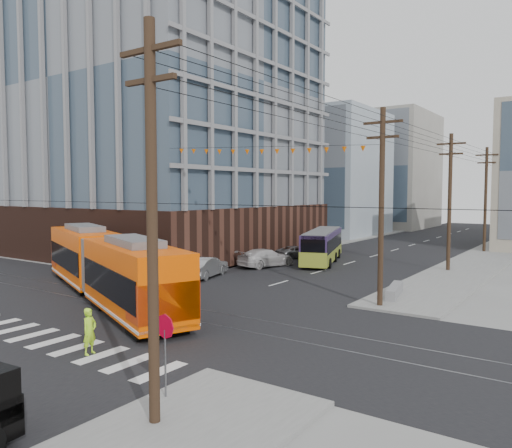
{
  "coord_description": "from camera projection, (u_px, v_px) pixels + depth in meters",
  "views": [
    {
      "loc": [
        18.38,
        -15.38,
        6.49
      ],
      "look_at": [
        0.52,
        10.44,
        4.39
      ],
      "focal_mm": 35.0,
      "sensor_mm": 36.0,
      "label": 1
    }
  ],
  "objects": [
    {
      "name": "utility_pole_far",
      "position": [
        508.0,
        198.0,
        64.25
      ],
      "size": [
        0.3,
        0.3,
        11.0
      ],
      "primitive_type": "cylinder",
      "color": "black",
      "rests_on": "ground"
    },
    {
      "name": "pedestrian",
      "position": [
        90.0,
        331.0,
        19.75
      ],
      "size": [
        0.57,
        0.75,
        1.86
      ],
      "primitive_type": "imported",
      "rotation": [
        0.0,
        0.0,
        1.77
      ],
      "color": "#BAFF25",
      "rests_on": "ground"
    },
    {
      "name": "city_bus",
      "position": [
        322.0,
        246.0,
        45.22
      ],
      "size": [
        5.59,
        10.8,
        3.01
      ],
      "primitive_type": null,
      "rotation": [
        0.0,
        0.0,
        0.33
      ],
      "color": "#312049",
      "rests_on": "ground"
    },
    {
      "name": "parked_car_white",
      "position": [
        266.0,
        258.0,
        42.57
      ],
      "size": [
        3.51,
        5.69,
        1.54
      ],
      "primitive_type": "imported",
      "rotation": [
        0.0,
        0.0,
        2.87
      ],
      "color": "silver",
      "rests_on": "ground"
    },
    {
      "name": "office_building",
      "position": [
        151.0,
        118.0,
        53.89
      ],
      "size": [
        30.0,
        25.0,
        28.6
      ],
      "primitive_type": "cube",
      "color": "#381E16",
      "rests_on": "ground"
    },
    {
      "name": "ground",
      "position": [
        121.0,
        329.0,
        23.48
      ],
      "size": [
        160.0,
        160.0,
        0.0
      ],
      "primitive_type": "plane",
      "color": "slate"
    },
    {
      "name": "parked_car_silver",
      "position": [
        205.0,
        267.0,
        37.38
      ],
      "size": [
        2.77,
        5.04,
        1.58
      ],
      "primitive_type": "imported",
      "rotation": [
        0.0,
        0.0,
        3.38
      ],
      "color": "#949597",
      "rests_on": "ground"
    },
    {
      "name": "parked_car_grey",
      "position": [
        297.0,
        252.0,
        48.05
      ],
      "size": [
        3.51,
        4.7,
        1.19
      ],
      "primitive_type": "imported",
      "rotation": [
        0.0,
        0.0,
        2.73
      ],
      "color": "#5E5E60",
      "rests_on": "ground"
    },
    {
      "name": "stop_sign",
      "position": [
        165.0,
        361.0,
        15.29
      ],
      "size": [
        0.82,
        0.82,
        2.55
      ],
      "primitive_type": null,
      "rotation": [
        0.0,
        0.0,
        -0.06
      ],
      "color": "#AC001C",
      "rests_on": "ground"
    },
    {
      "name": "bg_bldg_nw_far",
      "position": [
        384.0,
        171.0,
        89.85
      ],
      "size": [
        16.0,
        18.0,
        20.0
      ],
      "primitive_type": "cube",
      "color": "gray",
      "rests_on": "ground"
    },
    {
      "name": "bg_bldg_nw_near",
      "position": [
        317.0,
        174.0,
        75.2
      ],
      "size": [
        18.0,
        16.0,
        18.0
      ],
      "primitive_type": "cube",
      "color": "#8C99A5",
      "rests_on": "ground"
    },
    {
      "name": "jersey_barrier",
      "position": [
        394.0,
        292.0,
        30.19
      ],
      "size": [
        1.58,
        3.85,
        0.75
      ],
      "primitive_type": "cube",
      "rotation": [
        0.0,
        0.0,
        0.2
      ],
      "color": "slate",
      "rests_on": "ground"
    },
    {
      "name": "utility_pole_near",
      "position": [
        152.0,
        228.0,
        13.37
      ],
      "size": [
        0.3,
        0.3,
        11.0
      ],
      "primitive_type": "cylinder",
      "color": "black",
      "rests_on": "ground"
    },
    {
      "name": "streetcar",
      "position": [
        106.0,
        266.0,
        29.93
      ],
      "size": [
        19.98,
        10.97,
        3.96
      ],
      "primitive_type": null,
      "rotation": [
        0.0,
        0.0,
        -0.42
      ],
      "color": "#F85000",
      "rests_on": "ground"
    }
  ]
}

